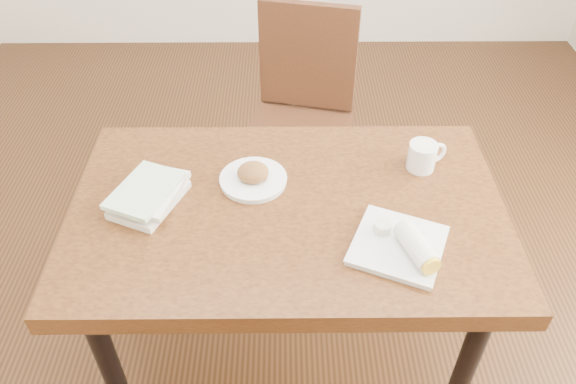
{
  "coord_description": "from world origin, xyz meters",
  "views": [
    {
      "loc": [
        -0.01,
        -1.17,
        1.84
      ],
      "look_at": [
        0.0,
        0.0,
        0.8
      ],
      "focal_mm": 35.0,
      "sensor_mm": 36.0,
      "label": 1
    }
  ],
  "objects_px": {
    "plate_burrito": "(404,245)",
    "coffee_mug": "(423,155)",
    "chair_far": "(302,108)",
    "table": "(288,226)",
    "plate_scone": "(253,177)",
    "book_stack": "(149,195)"
  },
  "relations": [
    {
      "from": "plate_burrito",
      "to": "coffee_mug",
      "type": "bearing_deg",
      "value": 71.98
    },
    {
      "from": "chair_far",
      "to": "plate_burrito",
      "type": "xyz_separation_m",
      "value": [
        0.23,
        -0.99,
        0.22
      ]
    },
    {
      "from": "table",
      "to": "chair_far",
      "type": "distance_m",
      "value": 0.82
    },
    {
      "from": "table",
      "to": "plate_scone",
      "type": "xyz_separation_m",
      "value": [
        -0.1,
        0.1,
        0.11
      ]
    },
    {
      "from": "plate_scone",
      "to": "table",
      "type": "bearing_deg",
      "value": -44.87
    },
    {
      "from": "plate_scone",
      "to": "plate_burrito",
      "type": "height_order",
      "value": "plate_burrito"
    },
    {
      "from": "coffee_mug",
      "to": "book_stack",
      "type": "xyz_separation_m",
      "value": [
        -0.8,
        -0.15,
        -0.02
      ]
    },
    {
      "from": "plate_scone",
      "to": "book_stack",
      "type": "bearing_deg",
      "value": -163.71
    },
    {
      "from": "chair_far",
      "to": "coffee_mug",
      "type": "distance_m",
      "value": 0.77
    },
    {
      "from": "plate_scone",
      "to": "book_stack",
      "type": "relative_size",
      "value": 0.77
    },
    {
      "from": "chair_far",
      "to": "book_stack",
      "type": "relative_size",
      "value": 3.67
    },
    {
      "from": "chair_far",
      "to": "plate_burrito",
      "type": "distance_m",
      "value": 1.04
    },
    {
      "from": "coffee_mug",
      "to": "plate_burrito",
      "type": "distance_m",
      "value": 0.37
    },
    {
      "from": "plate_burrito",
      "to": "table",
      "type": "bearing_deg",
      "value": 148.86
    },
    {
      "from": "plate_burrito",
      "to": "chair_far",
      "type": "bearing_deg",
      "value": 103.25
    },
    {
      "from": "table",
      "to": "coffee_mug",
      "type": "distance_m",
      "value": 0.46
    },
    {
      "from": "chair_far",
      "to": "book_stack",
      "type": "height_order",
      "value": "chair_far"
    },
    {
      "from": "plate_burrito",
      "to": "book_stack",
      "type": "bearing_deg",
      "value": 164.13
    },
    {
      "from": "chair_far",
      "to": "book_stack",
      "type": "bearing_deg",
      "value": -120.0
    },
    {
      "from": "table",
      "to": "book_stack",
      "type": "xyz_separation_m",
      "value": [
        -0.39,
        0.02,
        0.11
      ]
    },
    {
      "from": "plate_scone",
      "to": "coffee_mug",
      "type": "bearing_deg",
      "value": 7.45
    },
    {
      "from": "table",
      "to": "plate_burrito",
      "type": "relative_size",
      "value": 4.15
    }
  ]
}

